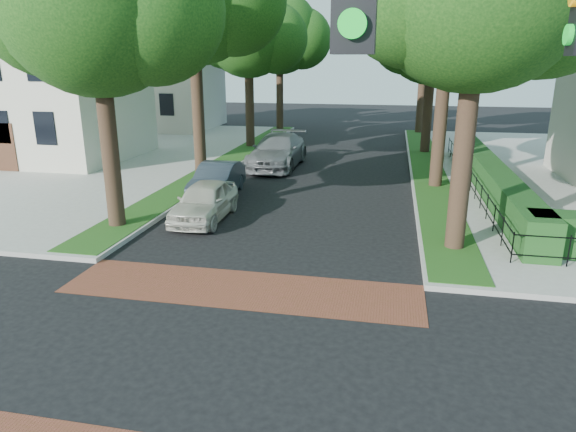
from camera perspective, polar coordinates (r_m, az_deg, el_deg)
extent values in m
plane|color=black|center=(10.42, -10.33, -15.32)|extent=(120.00, 120.00, 0.00)
cube|color=gray|center=(35.96, -28.67, 6.19)|extent=(30.00, 30.00, 0.15)
cube|color=brown|center=(13.07, -5.18, -8.06)|extent=(9.00, 2.20, 0.01)
cube|color=#1D4513|center=(27.81, 15.22, 5.26)|extent=(1.60, 29.80, 0.02)
cube|color=#1D4513|center=(29.13, -6.57, 6.25)|extent=(1.60, 29.80, 0.02)
cylinder|color=black|center=(15.35, 19.19, 9.71)|extent=(0.56, 0.56, 7.35)
cylinder|color=black|center=(23.26, 16.79, 12.52)|extent=(0.56, 0.56, 7.70)
sphere|color=#0F380F|center=(23.84, 22.17, 20.98)|extent=(4.95, 4.95, 4.95)
sphere|color=#0F380F|center=(23.04, 13.28, 22.15)|extent=(4.62, 4.62, 4.62)
cylinder|color=black|center=(32.25, 15.37, 12.74)|extent=(0.56, 0.56, 6.65)
sphere|color=#0F380F|center=(32.22, 15.89, 18.97)|extent=(5.80, 5.80, 5.80)
sphere|color=#0F380F|center=(32.64, 18.72, 18.00)|extent=(4.35, 4.35, 4.35)
sphere|color=#0F380F|center=(31.95, 13.13, 18.65)|extent=(4.06, 4.06, 4.06)
sphere|color=#0F380F|center=(33.70, 15.96, 19.70)|extent=(3.77, 3.77, 3.77)
cylinder|color=black|center=(41.22, 14.65, 13.83)|extent=(0.56, 0.56, 7.00)
sphere|color=#0F380F|center=(41.22, 15.05, 18.96)|extent=(6.00, 6.00, 6.00)
sphere|color=#0F380F|center=(41.61, 17.37, 18.21)|extent=(4.50, 4.50, 4.50)
sphere|color=#0F380F|center=(40.96, 12.83, 18.71)|extent=(4.20, 4.20, 4.20)
sphere|color=#0F380F|center=(42.74, 15.13, 19.54)|extent=(3.90, 3.90, 3.90)
cylinder|color=black|center=(17.69, -19.47, 9.95)|extent=(0.56, 0.56, 7.00)
sphere|color=#0F380F|center=(17.14, -14.98, 21.22)|extent=(4.50, 4.50, 4.50)
sphere|color=#0F380F|center=(18.30, -25.23, 20.26)|extent=(4.20, 4.20, 4.20)
cylinder|color=black|center=(24.84, -10.07, 13.61)|extent=(0.56, 0.56, 8.05)
sphere|color=#0F380F|center=(24.64, -6.16, 22.72)|extent=(4.80, 4.80, 4.80)
cylinder|color=black|center=(33.41, -4.31, 13.59)|extent=(0.56, 0.56, 6.86)
sphere|color=#0F380F|center=(33.40, -4.46, 19.81)|extent=(5.60, 5.60, 5.60)
sphere|color=#0F380F|center=(33.29, -1.59, 19.17)|extent=(4.20, 4.20, 4.20)
sphere|color=#0F380F|center=(33.60, -6.98, 19.21)|extent=(3.92, 3.92, 3.92)
sphere|color=#0F380F|center=(34.75, -3.64, 20.54)|extent=(3.64, 3.64, 3.64)
cylinder|color=black|center=(42.13, -0.93, 14.51)|extent=(0.56, 0.56, 7.14)
sphere|color=#0F380F|center=(42.14, -0.95, 19.64)|extent=(6.20, 6.20, 6.20)
sphere|color=#0F380F|center=(42.09, 1.54, 19.10)|extent=(4.65, 4.65, 4.65)
sphere|color=#0F380F|center=(42.29, -3.19, 19.20)|extent=(4.34, 4.34, 4.34)
sphere|color=#0F380F|center=(43.66, -0.36, 20.21)|extent=(4.03, 4.03, 4.03)
cube|color=#164017|center=(23.99, 21.37, 4.32)|extent=(1.00, 18.00, 1.20)
cube|color=beige|center=(32.36, -25.07, 11.66)|extent=(9.00, 8.00, 6.50)
cube|color=beige|center=(44.44, -14.30, 13.72)|extent=(9.00, 8.00, 6.50)
cube|color=brown|center=(41.93, -12.26, 20.64)|extent=(0.80, 0.80, 3.64)
cylinder|color=#0CB226|center=(3.41, 7.16, 20.43)|extent=(0.18, 0.05, 0.18)
cylinder|color=#0CB226|center=(5.44, 28.72, 17.25)|extent=(0.05, 0.18, 0.18)
imported|color=beige|center=(18.55, -9.26, 1.65)|extent=(1.70, 4.08, 1.38)
imported|color=#222B33|center=(21.76, -7.88, 3.99)|extent=(1.64, 4.26, 1.39)
imported|color=slate|center=(27.59, -1.17, 7.23)|extent=(2.51, 5.95, 1.71)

